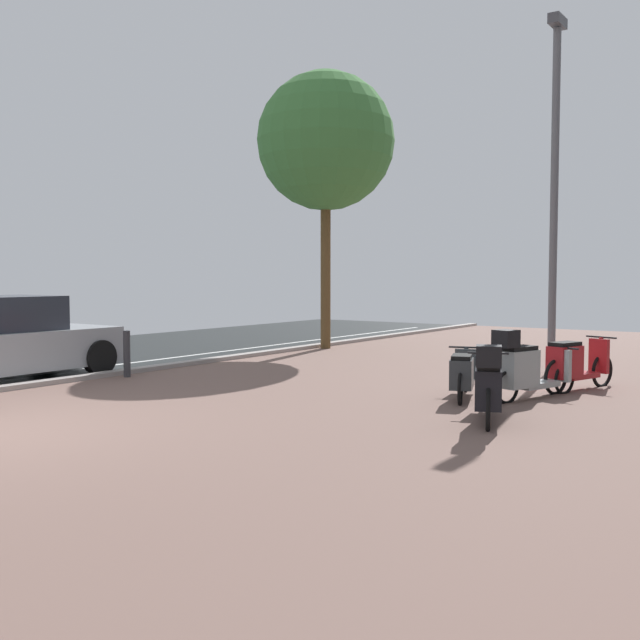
# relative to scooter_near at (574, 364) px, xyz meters

# --- Properties ---
(ground) EXTENTS (21.00, 40.00, 0.13)m
(ground) POSITION_rel_scooter_near_xyz_m (-3.31, -7.03, -0.43)
(ground) COLOR black
(scooter_near) EXTENTS (0.77, 1.70, 0.83)m
(scooter_near) POSITION_rel_scooter_near_xyz_m (0.00, 0.00, 0.00)
(scooter_near) COLOR black
(scooter_near) RESTS_ON ground
(scooter_mid) EXTENTS (0.83, 1.74, 1.04)m
(scooter_mid) POSITION_rel_scooter_near_xyz_m (-0.32, -1.23, 0.05)
(scooter_mid) COLOR black
(scooter_mid) RESTS_ON ground
(scooter_far) EXTENTS (0.79, 1.56, 0.71)m
(scooter_far) POSITION_rel_scooter_near_xyz_m (-1.07, -1.68, -0.05)
(scooter_far) COLOR black
(scooter_far) RESTS_ON ground
(scooter_extra) EXTENTS (0.91, 1.68, 1.00)m
(scooter_extra) POSITION_rel_scooter_near_xyz_m (-0.13, -3.06, 0.04)
(scooter_extra) COLOR black
(scooter_extra) RESTS_ON ground
(lamp_post) EXTENTS (0.20, 0.52, 6.33)m
(lamp_post) POSITION_rel_scooter_near_xyz_m (-0.95, 1.93, 3.08)
(lamp_post) COLOR slate
(lamp_post) RESTS_ON ground
(street_tree) EXTENTS (3.28, 3.28, 6.59)m
(street_tree) POSITION_rel_scooter_near_xyz_m (-6.80, 3.22, 4.52)
(street_tree) COLOR brown
(street_tree) RESTS_ON ground
(bollard_far) EXTENTS (0.12, 0.12, 0.80)m
(bollard_far) POSITION_rel_scooter_near_xyz_m (-6.79, -2.87, -0.01)
(bollard_far) COLOR #38383D
(bollard_far) RESTS_ON ground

